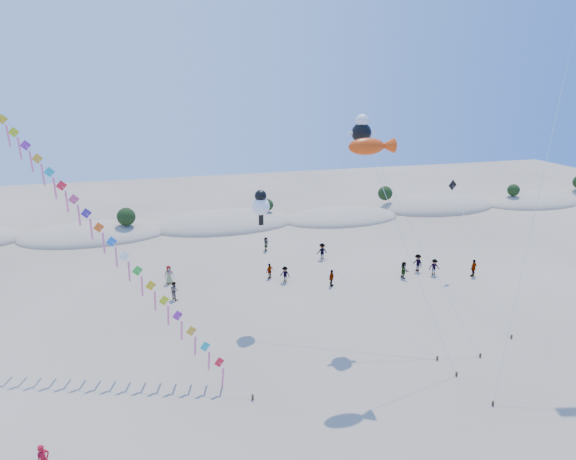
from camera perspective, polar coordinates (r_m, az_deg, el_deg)
The scene contains 8 objects.
dune_ridge at distance 64.17m, azimuth -6.68°, elevation 0.79°, with size 145.30×11.49×5.57m.
kite_train at distance 35.50m, azimuth -26.30°, elevation 5.92°, with size 21.66×19.22×23.84m.
fish_kite at distance 30.03m, azimuth 9.90°, elevation 9.69°, with size 6.51×4.52×14.98m.
cartoon_kite_low at distance 36.56m, azimuth -3.20°, elevation 3.04°, with size 10.81×10.40×10.41m.
cartoon_kite_high at distance 35.63m, azimuth 8.73°, elevation 11.53°, with size 7.19×8.68×16.00m.
dark_kite at distance 46.14m, azimuth 20.25°, elevation 1.38°, with size 3.39×13.53×9.23m.
flyer_foreground at distance 28.18m, azimuth -26.98°, elevation -23.15°, with size 0.62×0.41×1.70m, color #B30E1F.
beachgoers at distance 47.66m, azimuth 5.26°, elevation -4.21°, with size 29.61×13.68×1.77m.
Camera 1 is at (-7.79, -15.76, 18.32)m, focal length 30.00 mm.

